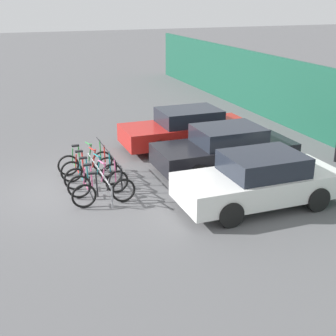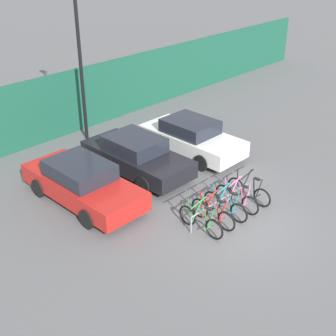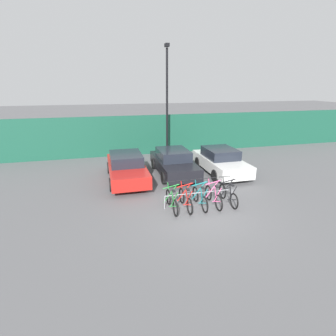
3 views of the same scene
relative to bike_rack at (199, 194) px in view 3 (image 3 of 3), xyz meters
name	(u,v)px [view 3 (image 3 of 3)]	position (x,y,z in m)	size (l,w,h in m)	color
ground_plane	(203,212)	(-0.09, -0.68, -0.48)	(120.00, 120.00, 0.00)	#59595B
hoarding_wall	(154,135)	(-0.09, 8.82, 0.90)	(36.00, 0.16, 2.75)	#19513D
bike_rack	(199,194)	(0.00, 0.00, 0.00)	(2.99, 0.04, 0.57)	gray
bicycle_green	(172,201)	(-1.23, -0.15, -0.10)	(0.68, 1.71, 1.05)	black
bicycle_red	(185,200)	(-0.65, -0.15, -0.10)	(0.68, 1.71, 1.05)	black
bicycle_teal	(200,198)	(-0.03, -0.15, -0.10)	(0.68, 1.71, 1.05)	black
bicycle_pink	(213,197)	(0.56, -0.15, -0.10)	(0.68, 1.71, 1.05)	black
bicycle_black	(228,195)	(1.23, -0.15, -0.10)	(0.68, 1.71, 1.05)	black
car_red	(127,167)	(-2.59, 3.78, 0.22)	(1.91, 4.60, 1.40)	red
car_black	(173,162)	(0.01, 4.00, 0.22)	(1.91, 4.36, 1.40)	black
car_white	(220,161)	(2.64, 3.64, 0.22)	(1.91, 4.29, 1.40)	silver
lamp_post	(167,98)	(0.61, 7.83, 3.48)	(0.24, 0.44, 7.19)	black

